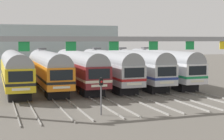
{
  "coord_description": "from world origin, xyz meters",
  "views": [
    {
      "loc": [
        -12.12,
        -42.25,
        6.19
      ],
      "look_at": [
        1.88,
        -1.96,
        2.39
      ],
      "focal_mm": 54.72,
      "sensor_mm": 36.0,
      "label": 1
    }
  ],
  "objects_px": {
    "commuter_train_maroon": "(79,67)",
    "commuter_train_stainless": "(108,66)",
    "commuter_train_yellow": "(15,69)",
    "catenary_gantry": "(134,49)",
    "commuter_train_silver": "(135,66)",
    "commuter_train_white": "(161,65)",
    "yard_signal_mast": "(101,89)",
    "commuter_train_orange": "(48,68)"
  },
  "relations": [
    {
      "from": "commuter_train_orange",
      "to": "catenary_gantry",
      "type": "distance_m",
      "value": 14.95
    },
    {
      "from": "commuter_train_white",
      "to": "yard_signal_mast",
      "type": "bearing_deg",
      "value": -130.69
    },
    {
      "from": "commuter_train_orange",
      "to": "commuter_train_stainless",
      "type": "relative_size",
      "value": 1.0
    },
    {
      "from": "commuter_train_stainless",
      "to": "commuter_train_white",
      "type": "bearing_deg",
      "value": 0.0
    },
    {
      "from": "commuter_train_maroon",
      "to": "yard_signal_mast",
      "type": "relative_size",
      "value": 5.77
    },
    {
      "from": "catenary_gantry",
      "to": "yard_signal_mast",
      "type": "height_order",
      "value": "catenary_gantry"
    },
    {
      "from": "catenary_gantry",
      "to": "commuter_train_white",
      "type": "bearing_deg",
      "value": 54.15
    },
    {
      "from": "commuter_train_yellow",
      "to": "commuter_train_orange",
      "type": "distance_m",
      "value": 3.9
    },
    {
      "from": "commuter_train_stainless",
      "to": "commuter_train_white",
      "type": "distance_m",
      "value": 7.8
    },
    {
      "from": "commuter_train_yellow",
      "to": "commuter_train_maroon",
      "type": "bearing_deg",
      "value": 0.03
    },
    {
      "from": "commuter_train_maroon",
      "to": "commuter_train_silver",
      "type": "relative_size",
      "value": 1.0
    },
    {
      "from": "commuter_train_orange",
      "to": "commuter_train_white",
      "type": "height_order",
      "value": "same"
    },
    {
      "from": "commuter_train_orange",
      "to": "commuter_train_silver",
      "type": "height_order",
      "value": "same"
    },
    {
      "from": "commuter_train_stainless",
      "to": "commuter_train_orange",
      "type": "bearing_deg",
      "value": 180.0
    },
    {
      "from": "commuter_train_white",
      "to": "catenary_gantry",
      "type": "xyz_separation_m",
      "value": [
        -9.75,
        -13.5,
        2.64
      ]
    },
    {
      "from": "commuter_train_silver",
      "to": "yard_signal_mast",
      "type": "distance_m",
      "value": 18.65
    },
    {
      "from": "commuter_train_silver",
      "to": "catenary_gantry",
      "type": "height_order",
      "value": "catenary_gantry"
    },
    {
      "from": "commuter_train_white",
      "to": "commuter_train_maroon",
      "type": "bearing_deg",
      "value": 180.0
    },
    {
      "from": "commuter_train_orange",
      "to": "commuter_train_maroon",
      "type": "distance_m",
      "value": 3.9
    },
    {
      "from": "commuter_train_orange",
      "to": "yard_signal_mast",
      "type": "distance_m",
      "value": 16.01
    },
    {
      "from": "commuter_train_orange",
      "to": "commuter_train_white",
      "type": "relative_size",
      "value": 1.0
    },
    {
      "from": "commuter_train_orange",
      "to": "commuter_train_white",
      "type": "bearing_deg",
      "value": 0.0
    },
    {
      "from": "commuter_train_stainless",
      "to": "commuter_train_silver",
      "type": "height_order",
      "value": "same"
    },
    {
      "from": "commuter_train_silver",
      "to": "commuter_train_white",
      "type": "bearing_deg",
      "value": 0.0
    },
    {
      "from": "commuter_train_maroon",
      "to": "catenary_gantry",
      "type": "height_order",
      "value": "catenary_gantry"
    },
    {
      "from": "commuter_train_yellow",
      "to": "catenary_gantry",
      "type": "bearing_deg",
      "value": -54.14
    },
    {
      "from": "commuter_train_yellow",
      "to": "catenary_gantry",
      "type": "xyz_separation_m",
      "value": [
        9.75,
        -13.49,
        2.64
      ]
    },
    {
      "from": "commuter_train_stainless",
      "to": "commuter_train_silver",
      "type": "distance_m",
      "value": 3.9
    },
    {
      "from": "commuter_train_orange",
      "to": "commuter_train_maroon",
      "type": "xyz_separation_m",
      "value": [
        3.9,
        0.0,
        0.0
      ]
    },
    {
      "from": "commuter_train_yellow",
      "to": "commuter_train_silver",
      "type": "relative_size",
      "value": 1.0
    },
    {
      "from": "commuter_train_maroon",
      "to": "commuter_train_stainless",
      "type": "height_order",
      "value": "same"
    },
    {
      "from": "commuter_train_orange",
      "to": "yard_signal_mast",
      "type": "bearing_deg",
      "value": -83.0
    },
    {
      "from": "commuter_train_stainless",
      "to": "yard_signal_mast",
      "type": "height_order",
      "value": "commuter_train_stainless"
    },
    {
      "from": "commuter_train_white",
      "to": "yard_signal_mast",
      "type": "height_order",
      "value": "commuter_train_white"
    },
    {
      "from": "commuter_train_maroon",
      "to": "commuter_train_orange",
      "type": "bearing_deg",
      "value": 180.0
    },
    {
      "from": "commuter_train_yellow",
      "to": "yard_signal_mast",
      "type": "bearing_deg",
      "value": -69.77
    },
    {
      "from": "commuter_train_yellow",
      "to": "commuter_train_orange",
      "type": "height_order",
      "value": "commuter_train_orange"
    },
    {
      "from": "catenary_gantry",
      "to": "yard_signal_mast",
      "type": "distance_m",
      "value": 5.55
    },
    {
      "from": "commuter_train_stainless",
      "to": "yard_signal_mast",
      "type": "relative_size",
      "value": 5.77
    },
    {
      "from": "commuter_train_silver",
      "to": "yard_signal_mast",
      "type": "xyz_separation_m",
      "value": [
        -9.75,
        -15.88,
        -0.51
      ]
    },
    {
      "from": "commuter_train_stainless",
      "to": "commuter_train_maroon",
      "type": "bearing_deg",
      "value": 180.0
    },
    {
      "from": "commuter_train_yellow",
      "to": "yard_signal_mast",
      "type": "distance_m",
      "value": 16.93
    }
  ]
}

